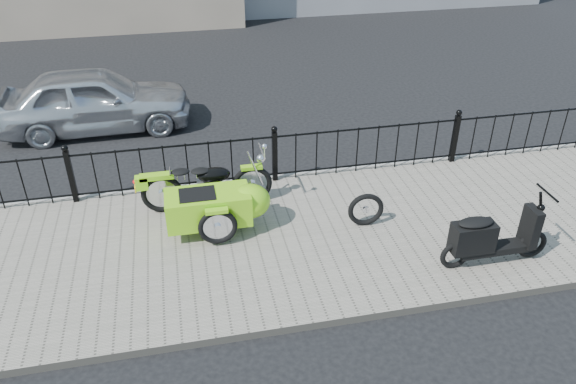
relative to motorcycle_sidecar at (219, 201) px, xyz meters
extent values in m
plane|color=black|center=(1.14, -0.03, -0.59)|extent=(120.00, 120.00, 0.00)
cube|color=gray|center=(1.14, -0.53, -0.53)|extent=(30.00, 3.80, 0.12)
cube|color=gray|center=(1.14, 1.41, -0.53)|extent=(30.00, 0.10, 0.12)
cylinder|color=black|center=(1.14, 1.27, 0.40)|extent=(14.00, 0.04, 0.04)
cylinder|color=black|center=(1.14, 1.27, -0.35)|extent=(14.00, 0.04, 0.04)
cube|color=black|center=(-2.36, 1.27, 0.01)|extent=(0.09, 0.09, 0.96)
sphere|color=black|center=(-2.36, 1.27, 0.55)|extent=(0.11, 0.11, 0.11)
cube|color=black|center=(1.14, 1.27, 0.01)|extent=(0.09, 0.09, 0.96)
sphere|color=black|center=(1.14, 1.27, 0.55)|extent=(0.11, 0.11, 0.11)
cube|color=black|center=(4.64, 1.27, 0.01)|extent=(0.09, 0.09, 0.96)
sphere|color=black|center=(4.64, 1.27, 0.55)|extent=(0.11, 0.11, 0.11)
torus|color=black|center=(0.62, 0.61, -0.13)|extent=(0.69, 0.09, 0.69)
torus|color=black|center=(-0.88, 0.61, -0.13)|extent=(0.69, 0.09, 0.69)
torus|color=black|center=(-0.08, -0.53, -0.13)|extent=(0.60, 0.08, 0.60)
cube|color=gray|center=(-0.13, 0.61, -0.11)|extent=(0.34, 0.22, 0.24)
cylinder|color=black|center=(-0.13, 0.61, -0.18)|extent=(1.40, 0.04, 0.04)
ellipsoid|color=black|center=(-0.01, 0.61, 0.13)|extent=(0.54, 0.29, 0.26)
cylinder|color=silver|center=(0.80, 0.61, 0.49)|extent=(0.03, 0.56, 0.03)
cylinder|color=silver|center=(0.68, 0.61, 0.18)|extent=(0.25, 0.04, 0.59)
sphere|color=silver|center=(0.78, 0.61, 0.35)|extent=(0.15, 0.15, 0.15)
cube|color=#86DB18|center=(0.62, 0.61, 0.20)|extent=(0.36, 0.12, 0.06)
cube|color=#86DB18|center=(-0.93, 0.61, 0.21)|extent=(0.55, 0.16, 0.08)
ellipsoid|color=black|center=(-0.23, 0.61, 0.23)|extent=(0.31, 0.22, 0.08)
ellipsoid|color=black|center=(-0.55, 0.61, 0.25)|extent=(0.31, 0.22, 0.08)
sphere|color=red|center=(-1.28, 0.61, 0.15)|extent=(0.07, 0.07, 0.07)
cube|color=yellow|center=(-1.30, 0.71, -0.03)|extent=(0.02, 0.14, 0.10)
cube|color=#86DB18|center=(-0.18, -0.14, 0.00)|extent=(1.30, 0.62, 0.50)
ellipsoid|color=#86DB18|center=(0.47, -0.14, 0.02)|extent=(0.65, 0.60, 0.54)
cube|color=black|center=(-0.33, -0.14, 0.23)|extent=(0.55, 0.43, 0.06)
cube|color=#86DB18|center=(-0.08, -0.53, 0.16)|extent=(0.34, 0.11, 0.06)
torus|color=black|center=(4.43, -1.76, -0.25)|extent=(0.46, 0.08, 0.46)
torus|color=black|center=(3.20, -1.76, -0.25)|extent=(0.46, 0.08, 0.46)
cube|color=black|center=(3.81, -1.76, -0.23)|extent=(1.12, 0.25, 0.11)
cube|color=black|center=(3.42, -1.76, 0.03)|extent=(0.61, 0.29, 0.45)
ellipsoid|color=black|center=(3.42, -1.76, 0.29)|extent=(0.52, 0.26, 0.10)
cube|color=black|center=(4.32, -1.76, 0.08)|extent=(0.13, 0.34, 0.61)
cylinder|color=black|center=(4.39, -1.76, 0.42)|extent=(0.17, 0.04, 0.50)
cylinder|color=black|center=(4.44, -1.76, 0.64)|extent=(0.03, 0.49, 0.03)
torus|color=black|center=(2.29, -0.46, -0.18)|extent=(0.59, 0.13, 0.58)
imported|color=silver|center=(-2.21, 4.49, 0.10)|extent=(4.08, 1.71, 1.38)
camera|label=1|loc=(-0.48, -7.51, 4.74)|focal=35.00mm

